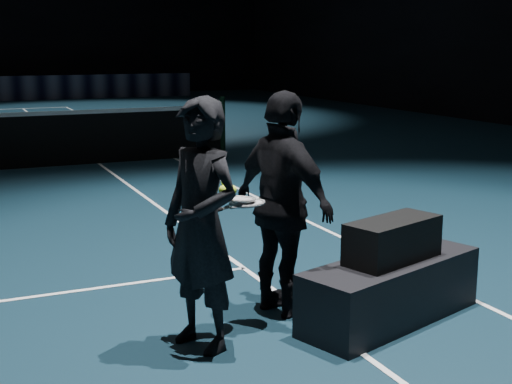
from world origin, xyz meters
The scene contains 9 objects.
net_post_right centered at (6.40, 0.00, 0.55)m, with size 0.10×0.10×1.10m, color black.
player_bench centered at (4.63, -8.00, 0.23)m, with size 1.56×0.52×0.47m, color black.
racket_bag centered at (4.63, -8.00, 0.62)m, with size 0.78×0.33×0.31m, color black.
bag_signature centered at (4.63, -8.17, 0.62)m, with size 0.36×0.00×0.10m, color white.
player_a centered at (3.18, -7.86, 0.85)m, with size 0.62×0.41×1.71m, color black.
player_b centered at (3.96, -7.52, 0.85)m, with size 1.00×0.42×1.71m, color black.
racket_lower centered at (3.60, -7.68, 0.93)m, with size 0.68×0.22×0.03m, color black, non-canonical shape.
racket_upper centered at (3.53, -7.67, 0.96)m, with size 0.68×0.22×0.03m, color black, non-canonical shape.
tennis_balls centered at (3.41, -7.76, 1.07)m, with size 0.12×0.10×0.12m, color yellow, non-canonical shape.
Camera 1 is at (1.65, -12.22, 2.04)m, focal length 50.00 mm.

